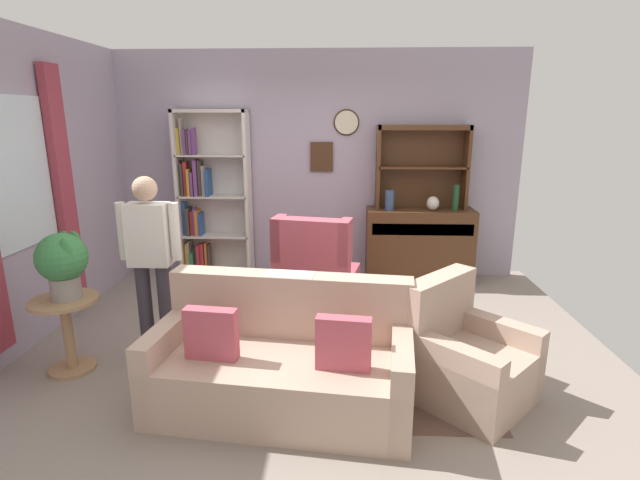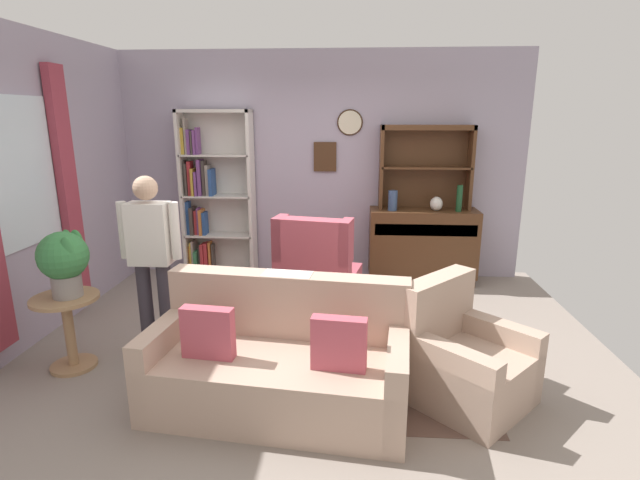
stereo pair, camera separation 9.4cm
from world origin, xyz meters
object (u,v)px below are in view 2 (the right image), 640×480
Objects in this scene: sideboard_hutch at (426,156)px; bottle_wine at (459,198)px; wingback_chair at (317,277)px; potted_plant_large at (64,259)px; bookshelf at (212,199)px; armchair_floral at (463,362)px; couch_floral at (280,364)px; person_reading at (151,253)px; vase_round at (436,204)px; plant_stand at (68,324)px; vase_tall at (393,201)px; sideboard at (422,242)px.

bottle_wine is (0.39, -0.20, -0.48)m from sideboard_hutch.
wingback_chair is 1.98× the size of potted_plant_large.
bookshelf reaches higher than armchair_floral.
bookshelf is at bearing 141.69° from wingback_chair.
person_reading reaches higher than couch_floral.
couch_floral is 1.50m from person_reading.
vase_round is 0.27m from bottle_wine.
plant_stand is 0.86m from person_reading.
bottle_wine is at bearing -0.66° from vase_tall.
wingback_chair is at bearing 127.18° from armchair_floral.
couch_floral is 3.03× the size of plant_stand.
bookshelf is 12.35× the size of vase_round.
bottle_wine is 0.29× the size of armchair_floral.
person_reading is at bearing 26.62° from plant_stand.
armchair_floral is at bearing -91.17° from sideboard.
armchair_floral is (-0.05, -2.58, -0.22)m from sideboard.
wingback_chair is (1.41, -1.12, -0.62)m from bookshelf.
armchair_floral is at bearing -52.82° from wingback_chair.
couch_floral reaches higher than armchair_floral.
sideboard is at bearing 152.83° from vase_round.
sideboard is at bearing 36.51° from potted_plant_large.
sideboard is 1.20× the size of armchair_floral.
sideboard_hutch is at bearing 25.89° from vase_tall.
vase_round is 0.16× the size of armchair_floral.
vase_round is at bearing 1.49° from vase_tall.
sideboard_hutch is 3.40m from person_reading.
vase_tall is at bearing -4.16° from bookshelf.
bottle_wine is 0.59× the size of potted_plant_large.
person_reading reaches higher than armchair_floral.
vase_round is 3.33m from person_reading.
armchair_floral is 3.13m from plant_stand.
vase_tall is 0.13× the size of couch_floral.
sideboard is 2.09× the size of plant_stand.
couch_floral is at bearing -94.94° from wingback_chair.
sideboard is at bearing 11.63° from vase_tall.
bottle_wine is 2.00m from wingback_chair.
plant_stand is (-3.11, 0.24, 0.10)m from armchair_floral.
vase_tall reaches higher than potted_plant_large.
wingback_chair is at bearing -144.54° from vase_round.
potted_plant_large reaches higher than couch_floral.
person_reading is (-2.56, -2.14, -0.65)m from sideboard_hutch.
sideboard is 1.06m from sideboard_hutch.
sideboard_hutch is at bearing 90.00° from sideboard.
plant_stand is (-1.94, -1.31, 0.00)m from wingback_chair.
vase_tall is 0.15× the size of person_reading.
sideboard_hutch reaches higher than potted_plant_large.
sideboard is at bearing 63.36° from couch_floral.
bookshelf reaches higher than vase_tall.
bottle_wine is at bearing -12.89° from sideboard.
bookshelf is 1.94× the size of armchair_floral.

